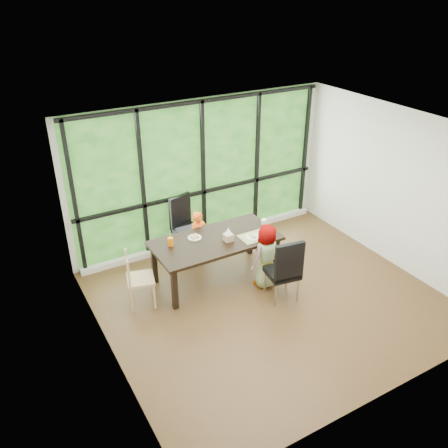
{
  "coord_description": "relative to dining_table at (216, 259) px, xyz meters",
  "views": [
    {
      "loc": [
        -3.57,
        -4.83,
        4.54
      ],
      "look_at": [
        -0.34,
        0.84,
        1.05
      ],
      "focal_mm": 37.75,
      "sensor_mm": 36.0,
      "label": 1
    }
  ],
  "objects": [
    {
      "name": "ground",
      "position": [
        0.44,
        -0.94,
        -0.38
      ],
      "size": [
        5.0,
        5.0,
        0.0
      ],
      "primitive_type": "plane",
      "color": "black",
      "rests_on": "ground"
    },
    {
      "name": "back_wall",
      "position": [
        0.44,
        1.31,
        0.98
      ],
      "size": [
        5.0,
        0.0,
        5.0
      ],
      "primitive_type": "plane",
      "rotation": [
        1.57,
        0.0,
        0.0
      ],
      "color": "silver",
      "rests_on": "ground"
    },
    {
      "name": "foliage_backdrop",
      "position": [
        0.44,
        1.29,
        0.98
      ],
      "size": [
        4.8,
        0.02,
        2.65
      ],
      "primitive_type": "cube",
      "color": "#164615",
      "rests_on": "back_wall"
    },
    {
      "name": "window_mullions",
      "position": [
        0.44,
        1.25,
        0.98
      ],
      "size": [
        4.8,
        0.06,
        2.65
      ],
      "primitive_type": null,
      "color": "black",
      "rests_on": "back_wall"
    },
    {
      "name": "window_sill",
      "position": [
        0.44,
        1.21,
        -0.33
      ],
      "size": [
        4.8,
        0.12,
        0.1
      ],
      "primitive_type": "cube",
      "color": "silver",
      "rests_on": "ground"
    },
    {
      "name": "dining_table",
      "position": [
        0.0,
        0.0,
        0.0
      ],
      "size": [
        2.11,
        1.15,
        0.75
      ],
      "primitive_type": "cube",
      "rotation": [
        0.0,
        0.0,
        0.07
      ],
      "color": "black",
      "rests_on": "ground"
    },
    {
      "name": "chair_window_leather",
      "position": [
        -0.03,
        0.97,
        0.17
      ],
      "size": [
        0.57,
        0.57,
        1.08
      ],
      "primitive_type": "cube",
      "rotation": [
        0.0,
        0.0,
        0.29
      ],
      "color": "black",
      "rests_on": "ground"
    },
    {
      "name": "chair_interior_leather",
      "position": [
        0.64,
        -0.97,
        0.17
      ],
      "size": [
        0.53,
        0.53,
        1.08
      ],
      "primitive_type": "cube",
      "rotation": [
        0.0,
        0.0,
        2.98
      ],
      "color": "black",
      "rests_on": "ground"
    },
    {
      "name": "chair_end_beech",
      "position": [
        -1.32,
        -0.03,
        0.08
      ],
      "size": [
        0.49,
        0.51,
        0.9
      ],
      "primitive_type": "cube",
      "rotation": [
        0.0,
        0.0,
        1.31
      ],
      "color": "tan",
      "rests_on": "ground"
    },
    {
      "name": "child_toddler",
      "position": [
        0.0,
        0.6,
        0.11
      ],
      "size": [
        0.36,
        0.24,
        0.97
      ],
      "primitive_type": "imported",
      "rotation": [
        0.0,
        0.0,
        0.02
      ],
      "color": "#FF5C14",
      "rests_on": "ground"
    },
    {
      "name": "child_older",
      "position": [
        0.6,
        -0.56,
        0.17
      ],
      "size": [
        0.59,
        0.44,
        1.09
      ],
      "primitive_type": "imported",
      "rotation": [
        0.0,
        0.0,
        3.33
      ],
      "color": "gray",
      "rests_on": "ground"
    },
    {
      "name": "placemat",
      "position": [
        0.59,
        -0.24,
        0.38
      ],
      "size": [
        0.47,
        0.35,
        0.01
      ],
      "primitive_type": "cube",
      "color": "tan",
      "rests_on": "dining_table"
    },
    {
      "name": "plate_far",
      "position": [
        -0.27,
        0.21,
        0.38
      ],
      "size": [
        0.22,
        0.22,
        0.01
      ],
      "primitive_type": "cylinder",
      "color": "white",
      "rests_on": "dining_table"
    },
    {
      "name": "plate_near",
      "position": [
        0.55,
        -0.25,
        0.38
      ],
      "size": [
        0.23,
        0.23,
        0.01
      ],
      "primitive_type": "cylinder",
      "color": "white",
      "rests_on": "dining_table"
    },
    {
      "name": "orange_cup",
      "position": [
        -0.7,
        0.18,
        0.44
      ],
      "size": [
        0.09,
        0.09,
        0.14
      ],
      "primitive_type": "cylinder",
      "color": "#FF7103",
      "rests_on": "dining_table"
    },
    {
      "name": "green_cup",
      "position": [
        0.87,
        -0.25,
        0.44
      ],
      "size": [
        0.08,
        0.08,
        0.13
      ],
      "primitive_type": "cylinder",
      "color": "#51D734",
      "rests_on": "dining_table"
    },
    {
      "name": "white_mug",
      "position": [
        0.96,
        0.04,
        0.42
      ],
      "size": [
        0.09,
        0.09,
        0.09
      ],
      "primitive_type": "cylinder",
      "color": "white",
      "rests_on": "dining_table"
    },
    {
      "name": "tissue_box",
      "position": [
        0.16,
        -0.13,
        0.43
      ],
      "size": [
        0.14,
        0.14,
        0.12
      ],
      "primitive_type": "cube",
      "color": "tan",
      "rests_on": "dining_table"
    },
    {
      "name": "crepe_rolls_far",
      "position": [
        -0.27,
        0.21,
        0.41
      ],
      "size": [
        0.15,
        0.12,
        0.04
      ],
      "primitive_type": null,
      "color": "tan",
      "rests_on": "plate_far"
    },
    {
      "name": "crepe_rolls_near",
      "position": [
        0.55,
        -0.25,
        0.41
      ],
      "size": [
        0.1,
        0.12,
        0.04
      ],
      "primitive_type": null,
      "color": "tan",
      "rests_on": "plate_near"
    },
    {
      "name": "straw_white",
      "position": [
        -0.7,
        0.18,
        0.55
      ],
      "size": [
        0.01,
        0.04,
        0.2
      ],
      "primitive_type": "cylinder",
      "rotation": [
        0.14,
        0.0,
        0.0
      ],
      "color": "white",
      "rests_on": "orange_cup"
    },
    {
      "name": "straw_pink",
      "position": [
        0.87,
        -0.25,
        0.54
      ],
      "size": [
        0.01,
        0.04,
        0.2
      ],
      "primitive_type": "cylinder",
      "rotation": [
        0.14,
        0.0,
        0.0
      ],
      "color": "pink",
      "rests_on": "green_cup"
    },
    {
      "name": "tissue",
      "position": [
        0.16,
        -0.13,
        0.55
      ],
      "size": [
        0.12,
        0.12,
        0.11
      ],
      "primitive_type": "cone",
      "color": "white",
      "rests_on": "tissue_box"
    }
  ]
}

